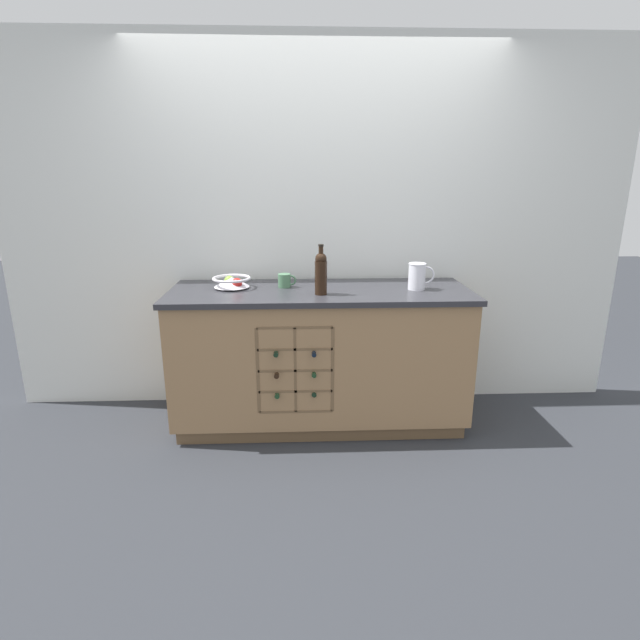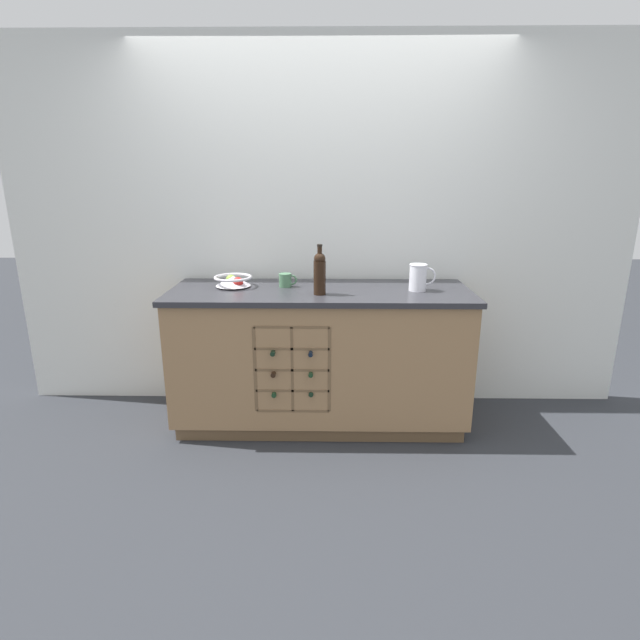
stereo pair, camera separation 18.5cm
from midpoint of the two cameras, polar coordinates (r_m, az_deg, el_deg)
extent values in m
plane|color=#2D3035|center=(3.57, 1.51, -11.33)|extent=(14.00, 14.00, 0.00)
cube|color=silver|center=(3.58, 1.61, 10.22)|extent=(4.40, 0.06, 2.55)
cube|color=brown|center=(3.55, 1.52, -10.69)|extent=(1.85, 0.60, 0.09)
cube|color=#99724C|center=(3.37, 1.58, -3.84)|extent=(1.91, 0.66, 0.81)
cube|color=#2D2D33|center=(3.24, 1.63, 3.18)|extent=(1.95, 0.70, 0.03)
cube|color=brown|center=(3.15, -1.39, -5.09)|extent=(0.46, 0.01, 0.55)
cube|color=brown|center=(3.12, -5.62, -5.39)|extent=(0.02, 0.10, 0.55)
cube|color=brown|center=(3.10, 2.80, -5.46)|extent=(0.02, 0.10, 0.55)
cube|color=brown|center=(3.21, -1.39, -10.00)|extent=(0.46, 0.10, 0.02)
cube|color=brown|center=(3.16, -1.41, -7.76)|extent=(0.46, 0.10, 0.02)
cube|color=brown|center=(3.10, -1.42, -5.44)|extent=(0.46, 0.10, 0.02)
cube|color=brown|center=(3.05, -1.44, -3.04)|extent=(0.46, 0.10, 0.02)
cube|color=brown|center=(3.01, -1.46, -0.57)|extent=(0.46, 0.10, 0.02)
cube|color=brown|center=(3.10, -1.42, -5.44)|extent=(0.02, 0.10, 0.55)
cylinder|color=#19381E|center=(3.26, -3.36, -7.41)|extent=(0.08, 0.18, 0.08)
cylinder|color=#19381E|center=(3.14, -3.53, -8.36)|extent=(0.03, 0.08, 0.03)
cylinder|color=black|center=(3.26, 0.69, -7.31)|extent=(0.08, 0.19, 0.08)
cylinder|color=black|center=(3.14, 0.68, -8.29)|extent=(0.03, 0.08, 0.03)
cylinder|color=black|center=(3.20, -3.40, -5.18)|extent=(0.08, 0.19, 0.08)
cylinder|color=black|center=(3.07, -3.59, -6.11)|extent=(0.03, 0.08, 0.03)
cylinder|color=#19381E|center=(3.19, 0.69, -5.23)|extent=(0.07, 0.18, 0.07)
cylinder|color=#19381E|center=(3.07, 0.68, -6.13)|extent=(0.03, 0.08, 0.03)
cylinder|color=black|center=(3.17, -3.41, -2.71)|extent=(0.08, 0.21, 0.08)
cylinder|color=black|center=(3.03, -3.63, -3.66)|extent=(0.03, 0.09, 0.03)
cylinder|color=black|center=(3.14, 0.70, -2.97)|extent=(0.07, 0.19, 0.07)
cylinder|color=black|center=(3.01, 0.69, -3.80)|extent=(0.03, 0.08, 0.03)
cylinder|color=silver|center=(3.35, -8.32, 3.83)|extent=(0.11, 0.11, 0.01)
cone|color=silver|center=(3.34, -8.34, 4.45)|extent=(0.23, 0.23, 0.06)
torus|color=silver|center=(3.34, -8.36, 4.83)|extent=(0.25, 0.25, 0.02)
sphere|color=#7FA838|center=(3.36, -8.58, 4.53)|extent=(0.07, 0.07, 0.07)
sphere|color=red|center=(3.30, -7.78, 4.30)|extent=(0.07, 0.07, 0.07)
cylinder|color=white|center=(3.27, 12.72, 4.76)|extent=(0.11, 0.11, 0.17)
torus|color=white|center=(3.26, 12.81, 6.17)|extent=(0.11, 0.11, 0.01)
torus|color=white|center=(3.29, 13.71, 4.88)|extent=(0.12, 0.01, 0.12)
cylinder|color=#4C7A56|center=(3.32, -2.40, 4.56)|extent=(0.08, 0.08, 0.09)
torus|color=#4C7A56|center=(3.31, -1.64, 4.59)|extent=(0.07, 0.01, 0.07)
cylinder|color=black|center=(3.09, 1.63, 4.84)|extent=(0.08, 0.08, 0.21)
sphere|color=black|center=(3.07, 1.64, 7.00)|extent=(0.07, 0.07, 0.07)
cylinder|color=black|center=(3.06, 1.65, 7.59)|extent=(0.03, 0.03, 0.09)
cylinder|color=black|center=(3.06, 1.66, 8.53)|extent=(0.03, 0.03, 0.01)
camera|label=1|loc=(0.09, -88.39, 0.47)|focal=28.00mm
camera|label=2|loc=(0.09, 91.61, -0.47)|focal=28.00mm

